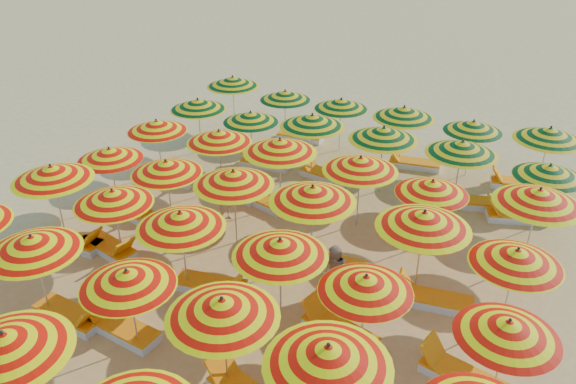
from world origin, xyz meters
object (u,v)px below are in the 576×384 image
object	(u,v)px
umbrella_8	(127,279)
lounger_8	(74,242)
umbrella_28	(432,187)
umbrella_27	(360,164)
umbrella_25	(219,137)
umbrella_34	(462,148)
lounger_16	(433,299)
umbrella_33	(383,134)
umbrella_2	(5,343)
umbrella_13	(113,197)
umbrella_19	(166,167)
umbrella_20	(233,178)
lounger_11	(339,330)
umbrella_22	(424,220)
umbrella_41	(550,134)
umbrella_31	(251,117)
lounger_20	(265,163)
lounger_22	(475,202)
lounger_15	(329,263)
umbrella_24	(157,126)
beachgoer_a	(225,199)
lounger_14	(191,224)
umbrella_36	(233,82)
umbrella_38	(341,104)
umbrella_21	(313,194)
umbrella_16	(366,284)
lounger_5	(122,328)
umbrella_9	(222,308)
lounger_25	(413,163)
lounger_19	(261,200)
lounger_26	(517,184)
umbrella_35	(549,171)
lounger_18	(237,191)
umbrella_23	(517,257)
lounger_4	(70,315)
umbrella_10	(328,356)
umbrella_18	(110,154)
lounger_24	(301,136)
umbrella_12	(52,173)
lounger_21	(324,175)
umbrella_32	(312,121)
lounger_9	(110,247)
lounger_13	(130,209)
umbrella_14	(180,220)
umbrella_29	(539,197)
lounger_17	(172,178)
umbrella_37	(285,95)
beachgoer_b	(335,273)
umbrella_39	(404,113)
umbrella_26	(280,146)
lounger_23	(515,215)

from	to	relation	value
umbrella_8	lounger_8	world-z (taller)	umbrella_8
umbrella_28	umbrella_27	bearing A→B (deg)	177.22
umbrella_25	umbrella_34	world-z (taller)	umbrella_34
lounger_16	umbrella_33	bearing A→B (deg)	-67.08
umbrella_2	umbrella_13	world-z (taller)	umbrella_2
umbrella_19	umbrella_20	world-z (taller)	umbrella_20
umbrella_34	lounger_11	bearing A→B (deg)	-97.26
umbrella_22	umbrella_41	bearing A→B (deg)	73.80
umbrella_31	lounger_20	size ratio (longest dim) A/B	1.38
lounger_22	umbrella_41	bearing A→B (deg)	33.58
lounger_15	umbrella_24	bearing A→B (deg)	-21.72
beachgoer_a	umbrella_31	bearing A→B (deg)	34.57
umbrella_19	umbrella_27	bearing A→B (deg)	27.61
umbrella_25	lounger_14	bearing A→B (deg)	-78.49
umbrella_36	umbrella_28	bearing A→B (deg)	-27.65
umbrella_38	umbrella_21	bearing A→B (deg)	-72.58
umbrella_13	umbrella_36	xyz separation A→B (m)	(-2.33, 9.06, 0.06)
umbrella_16	lounger_5	bearing A→B (deg)	-158.25
lounger_8	lounger_11	bearing A→B (deg)	-2.59
umbrella_22	beachgoer_a	xyz separation A→B (m)	(-5.83, 0.73, -1.35)
umbrella_9	umbrella_36	xyz separation A→B (m)	(-7.09, 11.37, -0.06)
lounger_25	umbrella_28	bearing A→B (deg)	99.85
lounger_8	lounger_22	bearing A→B (deg)	34.47
lounger_19	lounger_26	xyz separation A→B (m)	(6.75, 4.74, 0.00)
umbrella_35	umbrella_19	bearing A→B (deg)	-152.86
umbrella_36	lounger_18	size ratio (longest dim) A/B	1.37
umbrella_23	lounger_4	size ratio (longest dim) A/B	1.36
umbrella_10	umbrella_41	world-z (taller)	umbrella_10
umbrella_18	lounger_24	world-z (taller)	umbrella_18
umbrella_12	lounger_21	size ratio (longest dim) A/B	1.35
umbrella_12	lounger_5	xyz separation A→B (m)	(4.06, -2.21, -1.82)
umbrella_32	lounger_9	distance (m)	7.34
umbrella_27	lounger_20	size ratio (longest dim) A/B	1.24
umbrella_28	lounger_13	distance (m)	8.70
umbrella_14	lounger_18	xyz separation A→B (m)	(-1.39, 4.47, -1.77)
umbrella_29	lounger_17	xyz separation A→B (m)	(-10.81, -0.54, -1.84)
umbrella_21	lounger_4	world-z (taller)	umbrella_21
umbrella_27	umbrella_37	world-z (taller)	umbrella_27
umbrella_37	lounger_15	world-z (taller)	umbrella_37
lounger_17	beachgoer_b	size ratio (longest dim) A/B	1.27
umbrella_32	umbrella_36	bearing A→B (deg)	151.98
umbrella_19	umbrella_35	size ratio (longest dim) A/B	1.00
umbrella_39	lounger_11	bearing A→B (deg)	-80.37
umbrella_24	umbrella_26	world-z (taller)	umbrella_26
lounger_9	lounger_23	bearing A→B (deg)	47.05
umbrella_22	lounger_17	distance (m)	9.06
umbrella_31	lounger_21	distance (m)	3.14
lounger_11	lounger_26	world-z (taller)	same
lounger_13	lounger_17	xyz separation A→B (m)	(-0.13, 2.16, 0.00)
umbrella_33	umbrella_9	bearing A→B (deg)	-89.29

